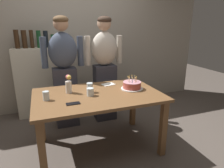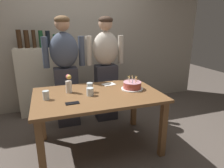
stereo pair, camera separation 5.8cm
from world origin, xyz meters
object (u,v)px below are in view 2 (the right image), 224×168
(water_glass_far, at_px, (90,87))
(person_man_bearded, at_px, (65,71))
(water_glass_near, at_px, (46,95))
(cell_phone, at_px, (72,103))
(person_woman_cardigan, at_px, (106,68))
(birthday_cake, at_px, (132,86))
(water_glass_side, at_px, (90,92))
(flower_vase, at_px, (69,83))
(napkin_stack, at_px, (109,84))

(water_glass_far, xyz_separation_m, person_man_bearded, (-0.22, 0.68, 0.08))
(water_glass_near, relative_size, cell_phone, 0.71)
(cell_phone, height_order, person_woman_cardigan, person_woman_cardigan)
(birthday_cake, relative_size, water_glass_side, 3.09)
(water_glass_near, bearing_deg, water_glass_far, 10.57)
(person_man_bearded, bearing_deg, flower_vase, 87.67)
(person_woman_cardigan, bearing_deg, flower_vase, 43.17)
(cell_phone, bearing_deg, water_glass_side, 37.14)
(napkin_stack, relative_size, person_woman_cardigan, 0.10)
(cell_phone, relative_size, napkin_stack, 0.86)
(birthday_cake, relative_size, flower_vase, 1.25)
(birthday_cake, relative_size, water_glass_far, 2.42)
(flower_vase, bearing_deg, water_glass_side, -40.06)
(water_glass_far, relative_size, person_man_bearded, 0.07)
(birthday_cake, bearing_deg, person_man_bearded, 135.57)
(flower_vase, relative_size, person_man_bearded, 0.14)
(birthday_cake, height_order, water_glass_side, birthday_cake)
(cell_phone, xyz_separation_m, napkin_stack, (0.57, 0.52, 0.00))
(person_woman_cardigan, bearing_deg, cell_phone, 55.72)
(flower_vase, bearing_deg, person_man_bearded, 87.67)
(water_glass_far, height_order, person_woman_cardigan, person_woman_cardigan)
(water_glass_far, height_order, napkin_stack, water_glass_far)
(person_man_bearded, bearing_deg, birthday_cake, 135.57)
(napkin_stack, xyz_separation_m, person_man_bearded, (-0.53, 0.46, 0.13))
(water_glass_far, bearing_deg, water_glass_near, -169.43)
(water_glass_far, xyz_separation_m, person_woman_cardigan, (0.41, 0.68, 0.08))
(water_glass_side, distance_m, flower_vase, 0.30)
(napkin_stack, bearing_deg, person_man_bearded, 139.20)
(cell_phone, distance_m, flower_vase, 0.39)
(napkin_stack, bearing_deg, cell_phone, -137.53)
(cell_phone, bearing_deg, water_glass_near, 139.97)
(birthday_cake, distance_m, water_glass_side, 0.57)
(cell_phone, bearing_deg, birthday_cake, 15.72)
(napkin_stack, height_order, person_man_bearded, person_man_bearded)
(water_glass_side, xyz_separation_m, flower_vase, (-0.22, 0.18, 0.07))
(napkin_stack, relative_size, flower_vase, 0.74)
(water_glass_far, height_order, flower_vase, flower_vase)
(cell_phone, relative_size, flower_vase, 0.63)
(cell_phone, bearing_deg, napkin_stack, 41.40)
(water_glass_side, distance_m, person_woman_cardigan, 0.92)
(cell_phone, height_order, person_man_bearded, person_man_bearded)
(birthday_cake, distance_m, napkin_stack, 0.36)
(person_man_bearded, bearing_deg, person_woman_cardigan, -180.00)
(water_glass_far, relative_size, person_woman_cardigan, 0.07)
(napkin_stack, height_order, flower_vase, flower_vase)
(water_glass_far, relative_size, flower_vase, 0.52)
(birthday_cake, xyz_separation_m, cell_phone, (-0.80, -0.24, -0.04))
(birthday_cake, bearing_deg, water_glass_near, -178.26)
(birthday_cake, xyz_separation_m, napkin_stack, (-0.22, 0.28, -0.04))
(water_glass_side, bearing_deg, water_glass_far, 78.40)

